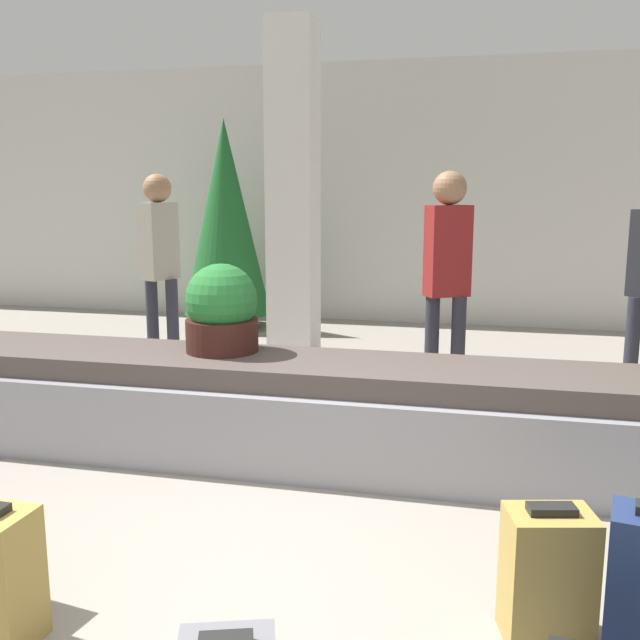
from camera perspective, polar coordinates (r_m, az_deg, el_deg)
name	(u,v)px	position (r m, az deg, el deg)	size (l,w,h in m)	color
ground_plane	(240,587)	(3.25, -6.46, -20.44)	(18.00, 18.00, 0.00)	gray
back_wall	(410,194)	(8.99, 7.22, 9.94)	(18.00, 0.06, 3.20)	beige
carousel	(320,412)	(4.43, 0.00, -7.41)	(6.08, 0.87, 0.64)	gray
pillar	(293,196)	(6.87, -2.15, 9.89)	(0.43, 0.43, 3.20)	silver
suitcase_2	(547,576)	(2.92, 17.74, -18.91)	(0.36, 0.29, 0.53)	#A3843D
potted_plant_0	(222,311)	(4.58, -7.88, 0.73)	(0.46, 0.46, 0.57)	#381914
traveler_0	(447,266)	(5.48, 10.15, 4.26)	(0.37, 0.31, 1.80)	#282833
traveler_2	(160,254)	(6.58, -12.69, 5.18)	(0.31, 0.36, 1.80)	#282833
decorated_tree	(226,218)	(8.62, -7.55, 8.09)	(1.03, 1.03, 2.48)	#4C331E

